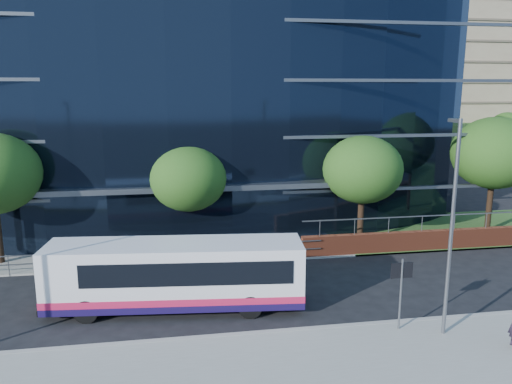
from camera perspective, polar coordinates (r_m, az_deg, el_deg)
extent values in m
plane|color=black|center=(20.60, 2.16, -14.64)|extent=(200.00, 200.00, 0.00)
cube|color=gray|center=(19.69, 2.77, -15.71)|extent=(80.00, 0.25, 0.16)
cube|color=gold|center=(19.90, 2.64, -15.63)|extent=(80.00, 0.08, 0.01)
cube|color=gold|center=(20.03, 2.54, -15.44)|extent=(80.00, 0.08, 0.01)
cube|color=gray|center=(30.53, -13.28, -5.90)|extent=(50.00, 8.00, 0.10)
cube|color=black|center=(42.07, -9.93, 10.04)|extent=(38.00, 16.00, 16.00)
cube|color=#595E66|center=(28.09, -9.75, 0.40)|extent=(22.00, 1.20, 0.30)
cube|color=slate|center=(26.67, -18.23, -6.53)|extent=(24.00, 0.05, 0.05)
cube|color=slate|center=(26.81, -18.17, -7.45)|extent=(24.00, 0.05, 0.05)
cylinder|color=slate|center=(26.83, -18.16, -7.55)|extent=(0.04, 0.04, 1.10)
cube|color=#2D511E|center=(82.55, 16.36, 6.35)|extent=(60.00, 42.00, 4.00)
cube|color=#9B8667|center=(84.41, 16.36, 16.67)|extent=(50.00, 12.00, 26.00)
cylinder|color=slate|center=(19.93, 16.19, -11.17)|extent=(0.08, 0.08, 2.80)
cube|color=black|center=(19.60, 16.33, -8.59)|extent=(0.85, 0.06, 0.60)
cylinder|color=black|center=(28.63, -7.59, -3.99)|extent=(0.36, 0.36, 2.86)
ellipsoid|color=#224914|center=(28.00, -7.74, 1.53)|extent=(4.29, 4.29, 3.65)
cylinder|color=black|center=(30.10, 11.86, -3.14)|extent=(0.36, 0.36, 3.08)
ellipsoid|color=#224914|center=(29.48, 12.10, 2.53)|extent=(4.62, 4.62, 3.93)
cylinder|color=black|center=(35.11, 25.10, -1.51)|extent=(0.36, 0.36, 3.52)
ellipsoid|color=#224914|center=(34.55, 25.60, 4.05)|extent=(5.28, 5.28, 4.49)
cylinder|color=black|center=(64.80, 16.04, 4.59)|extent=(0.36, 0.36, 3.08)
ellipsoid|color=#224914|center=(64.52, 16.19, 7.24)|extent=(4.62, 4.62, 3.93)
cylinder|color=black|center=(74.71, 26.56, 4.62)|extent=(0.36, 0.36, 2.86)
ellipsoid|color=#224914|center=(74.48, 26.76, 6.75)|extent=(4.29, 4.29, 3.65)
cylinder|color=slate|center=(19.29, 21.44, -4.12)|extent=(0.14, 0.14, 8.00)
cube|color=slate|center=(18.95, 21.79, 7.58)|extent=(0.15, 0.70, 0.12)
cube|color=silver|center=(21.37, -9.19, -9.07)|extent=(10.76, 3.46, 2.55)
cube|color=#1A0F41|center=(21.80, -9.09, -11.85)|extent=(10.78, 3.51, 0.29)
cube|color=#C81D4A|center=(21.68, -9.11, -11.15)|extent=(10.78, 3.51, 0.29)
cube|color=black|center=(21.20, -7.65, -8.16)|extent=(8.66, 3.29, 0.96)
cube|color=black|center=(22.48, -22.95, -8.50)|extent=(0.29, 2.06, 1.49)
cube|color=black|center=(22.21, -23.16, -6.35)|extent=(0.30, 1.97, 0.38)
cube|color=yellow|center=(22.44, -23.06, -6.16)|extent=(0.15, 1.06, 0.21)
cube|color=black|center=(22.95, -22.69, -11.54)|extent=(0.33, 2.30, 0.23)
cylinder|color=black|center=(21.44, -18.83, -12.77)|extent=(0.98, 0.38, 0.96)
cylinder|color=black|center=(20.73, -0.66, -12.98)|extent=(0.98, 0.38, 0.96)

